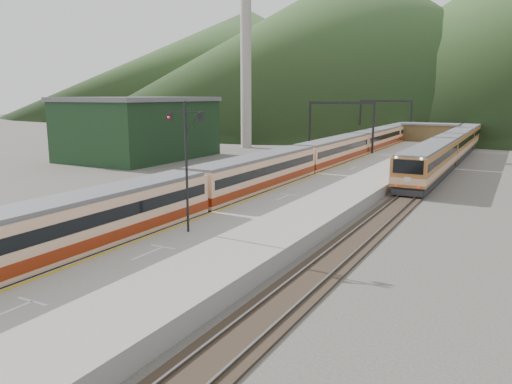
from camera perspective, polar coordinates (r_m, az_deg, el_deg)
The scene contains 17 objects.
track_main at distance 57.03m, azimuth 7.34°, elevation 2.06°, with size 2.60×200.00×0.23m.
track_far at distance 58.97m, azimuth 2.80°, elevation 2.43°, with size 2.60×200.00×0.23m.
track_second at distance 54.07m, azimuth 18.79°, elevation 1.07°, with size 2.60×200.00×0.23m.
platform at distance 53.34m, azimuth 12.20°, elevation 1.75°, with size 8.00×100.00×1.00m, color gray.
gantry_near at distance 71.51m, azimuth 9.66°, elevation 8.24°, with size 9.55×0.25×8.00m.
gantry_far at distance 95.51m, azimuth 14.55°, elevation 8.70°, with size 9.55×0.25×8.00m.
warehouse at distance 72.91m, azimuth -13.13°, elevation 7.16°, with size 14.50×20.50×8.60m.
smokestack at distance 85.91m, azimuth -1.16°, elevation 15.11°, with size 1.80×1.80×30.00m, color #9E998E.
station_shed at distance 92.02m, azimuth 19.29°, elevation 6.48°, with size 9.40×4.40×3.10m.
hill_a at distance 212.43m, azimuth 12.20°, elevation 16.48°, with size 180.00×180.00×60.00m, color #2C4823.
hill_d at distance 289.48m, azimuth -0.76°, elevation 14.70°, with size 200.00×200.00×55.00m, color #2C4823.
main_train at distance 61.01m, azimuth 8.92°, elevation 4.39°, with size 2.83×97.00×3.45m.
second_train at distance 76.18m, azimuth 21.80°, elevation 5.17°, with size 3.12×63.97×3.81m.
signal_mast at distance 28.67m, azimuth -7.98°, elevation 4.33°, with size 2.09×0.86×7.53m.
short_signal_a at distance 30.06m, azimuth -22.84°, elevation -4.10°, with size 0.26×0.23×2.27m.
short_signal_b at distance 50.18m, azimuth 0.31°, elevation 2.54°, with size 0.24×0.19×2.27m.
short_signal_c at distance 44.69m, azimuth -9.54°, elevation 1.34°, with size 0.26×0.22×2.27m.
Camera 1 is at (20.04, -12.67, 8.85)m, focal length 35.00 mm.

